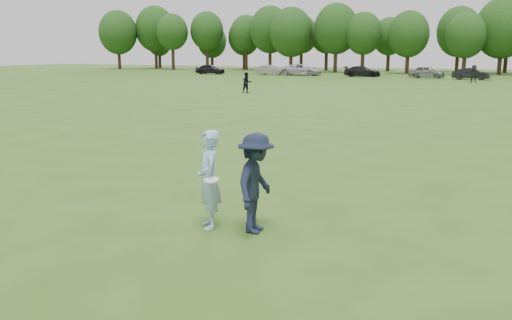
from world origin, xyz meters
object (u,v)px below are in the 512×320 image
(thrower, at_px, (209,180))
(car_c, at_px, (302,70))
(player_far_a, at_px, (247,83))
(player_far_d, at_px, (474,74))
(car_e, at_px, (427,72))
(car_b, at_px, (270,70))
(car_a, at_px, (210,69))
(defender, at_px, (256,183))
(car_f, at_px, (471,74))
(car_d, at_px, (362,71))

(thrower, distance_m, car_c, 64.13)
(player_far_a, distance_m, car_c, 32.06)
(player_far_d, xyz_separation_m, car_c, (-21.95, 8.22, -0.14))
(player_far_a, height_order, car_e, player_far_a)
(car_b, relative_size, car_e, 0.97)
(player_far_d, distance_m, car_a, 35.80)
(player_far_d, bearing_deg, car_b, 170.57)
(car_e, bearing_deg, player_far_d, -140.58)
(car_a, distance_m, car_b, 8.64)
(defender, distance_m, car_a, 68.58)
(defender, distance_m, car_f, 58.28)
(thrower, height_order, car_b, thrower)
(car_e, distance_m, car_f, 5.48)
(defender, relative_size, car_d, 0.39)
(defender, height_order, car_d, defender)
(thrower, relative_size, player_far_d, 0.99)
(player_far_d, xyz_separation_m, car_d, (-13.73, 8.12, -0.24))
(player_far_a, height_order, car_d, player_far_a)
(player_far_a, height_order, car_f, player_far_a)
(car_b, bearing_deg, defender, -149.03)
(player_far_d, xyz_separation_m, car_a, (-35.16, 6.71, -0.20))
(player_far_d, relative_size, car_e, 0.43)
(player_far_a, xyz_separation_m, car_a, (-20.41, 29.74, -0.09))
(car_e, bearing_deg, defender, -171.22)
(car_b, xyz_separation_m, car_e, (20.93, -0.46, 0.05))
(car_a, bearing_deg, car_d, -91.90)
(car_b, distance_m, car_c, 4.74)
(defender, height_order, car_c, defender)
(player_far_d, bearing_deg, player_far_a, -114.59)
(defender, relative_size, car_b, 0.44)
(car_e, relative_size, car_f, 1.05)
(player_far_a, height_order, car_a, player_far_a)
(car_f, bearing_deg, thrower, -175.23)
(car_a, relative_size, car_b, 1.02)
(car_c, bearing_deg, thrower, -163.29)
(car_a, bearing_deg, player_far_a, -151.20)
(thrower, xyz_separation_m, player_far_d, (1.06, 52.41, 0.01))
(car_c, xyz_separation_m, car_e, (16.19, -0.27, -0.05))
(player_far_d, height_order, car_d, player_far_d)
(car_c, distance_m, car_e, 16.19)
(defender, distance_m, car_c, 64.29)
(player_far_d, xyz_separation_m, car_f, (-0.64, 6.00, -0.25))
(thrower, distance_m, car_f, 58.41)
(defender, bearing_deg, car_c, 14.48)
(car_c, height_order, car_f, car_c)
(car_b, xyz_separation_m, car_d, (12.96, -0.29, -0.00))
(car_f, bearing_deg, player_far_a, 159.25)
(thrower, xyz_separation_m, car_a, (-34.10, 59.13, -0.19))
(player_far_d, xyz_separation_m, car_b, (-26.69, 8.41, -0.24))
(thrower, relative_size, defender, 1.01)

